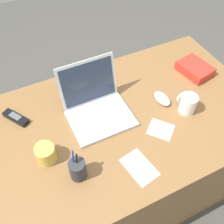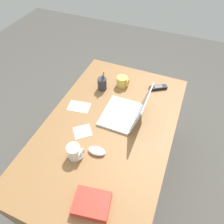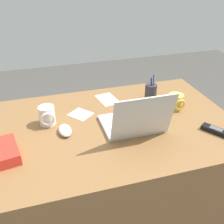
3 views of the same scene
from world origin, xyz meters
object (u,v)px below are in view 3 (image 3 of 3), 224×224
(coffee_mug_tall, at_px, (176,102))
(pen_holder, at_px, (151,92))
(coffee_mug_white, at_px, (47,116))
(cordless_phone, at_px, (216,131))
(snack_bag, at_px, (1,153))
(computer_mouse, at_px, (65,130))
(laptop, at_px, (135,121))

(coffee_mug_tall, distance_m, pen_holder, 0.17)
(coffee_mug_white, relative_size, cordless_phone, 0.71)
(pen_holder, bearing_deg, snack_bag, 20.51)
(cordless_phone, bearing_deg, coffee_mug_tall, -75.37)
(cordless_phone, bearing_deg, computer_mouse, -16.41)
(coffee_mug_tall, xyz_separation_m, pen_holder, (0.10, -0.14, 0.01))
(cordless_phone, bearing_deg, coffee_mug_white, -21.99)
(coffee_mug_tall, bearing_deg, coffee_mug_white, -3.02)
(laptop, distance_m, coffee_mug_white, 0.47)
(computer_mouse, distance_m, pen_holder, 0.61)
(coffee_mug_white, bearing_deg, pen_holder, -171.03)
(computer_mouse, xyz_separation_m, snack_bag, (0.30, 0.11, 0.01))
(coffee_mug_tall, bearing_deg, cordless_phone, 104.63)
(laptop, bearing_deg, cordless_phone, 159.66)
(computer_mouse, distance_m, snack_bag, 0.32)
(computer_mouse, bearing_deg, pen_holder, -163.04)
(snack_bag, bearing_deg, coffee_mug_tall, -169.22)
(cordless_phone, bearing_deg, snack_bag, -5.87)
(computer_mouse, bearing_deg, laptop, 164.44)
(pen_holder, bearing_deg, laptop, 53.24)
(laptop, bearing_deg, coffee_mug_tall, -154.92)
(laptop, relative_size, computer_mouse, 2.75)
(computer_mouse, bearing_deg, cordless_phone, 159.89)
(coffee_mug_white, distance_m, pen_holder, 0.65)
(laptop, height_order, cordless_phone, laptop)
(laptop, relative_size, coffee_mug_white, 3.02)
(coffee_mug_white, distance_m, snack_bag, 0.32)
(coffee_mug_white, distance_m, cordless_phone, 0.88)
(pen_holder, bearing_deg, computer_mouse, 20.65)
(computer_mouse, distance_m, cordless_phone, 0.77)
(coffee_mug_tall, bearing_deg, laptop, 25.08)
(computer_mouse, xyz_separation_m, coffee_mug_white, (0.08, -0.11, 0.04))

